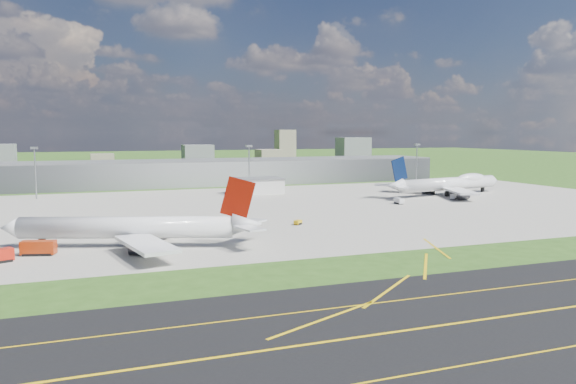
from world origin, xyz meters
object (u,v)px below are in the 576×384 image
object	(u,v)px
airliner_blue_quad	(449,184)
tug_yellow	(298,223)
airliner_red_twin	(137,228)
van_white_far	(454,197)
van_white_near	(399,201)
fire_truck	(38,248)

from	to	relation	value
airliner_blue_quad	tug_yellow	distance (m)	127.03
airliner_red_twin	van_white_far	world-z (taller)	airliner_red_twin
airliner_red_twin	van_white_near	world-z (taller)	airliner_red_twin
airliner_blue_quad	fire_truck	bearing A→B (deg)	-167.24
van_white_near	van_white_far	world-z (taller)	van_white_near
van_white_far	fire_truck	bearing A→B (deg)	160.61
fire_truck	airliner_red_twin	bearing A→B (deg)	20.84
airliner_red_twin	van_white_near	size ratio (longest dim) A/B	13.36
airliner_red_twin	fire_truck	xyz separation A→B (m)	(-25.78, -2.03, -3.51)
tug_yellow	van_white_far	size ratio (longest dim) A/B	0.70
airliner_blue_quad	tug_yellow	size ratio (longest dim) A/B	22.09
fire_truck	van_white_far	distance (m)	195.08
tug_yellow	van_white_near	size ratio (longest dim) A/B	0.67
tug_yellow	van_white_far	world-z (taller)	van_white_far
fire_truck	van_white_far	xyz separation A→B (m)	(183.35, 66.63, -0.67)
van_white_near	van_white_far	bearing A→B (deg)	-78.75
van_white_far	airliner_red_twin	bearing A→B (deg)	162.94
airliner_red_twin	tug_yellow	distance (m)	61.27
airliner_red_twin	airliner_blue_quad	world-z (taller)	airliner_blue_quad
fire_truck	van_white_near	world-z (taller)	fire_truck
fire_truck	tug_yellow	distance (m)	86.37
airliner_red_twin	airliner_blue_quad	distance (m)	187.36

